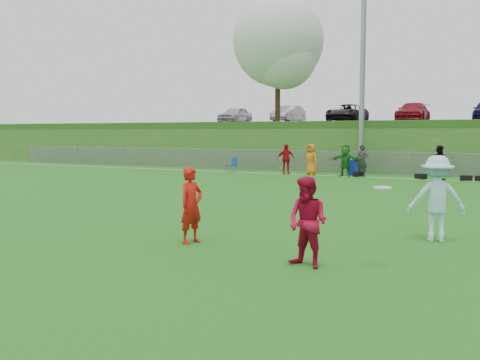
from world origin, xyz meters
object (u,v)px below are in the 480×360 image
Objects in this scene: player_blue at (437,199)px; player_red_center at (308,222)px; recycling_bin at (352,167)px; player_red_left at (191,205)px; frisbee at (382,188)px.

player_red_center is at bearing 46.37° from player_blue.
player_red_center is at bearing -76.89° from recycling_bin.
recycling_bin is (-6.36, 16.62, -0.51)m from player_blue.
player_red_left is 2.99m from player_red_center.
player_blue is (4.58, 2.57, 0.12)m from player_red_left.
player_red_left is 4.12m from frisbee.
player_red_center is 1.89× the size of recycling_bin.
player_blue is 6.03× the size of frisbee.
player_blue is 2.21× the size of recycling_bin.
player_red_left reaches higher than recycling_bin.
player_red_left is 19.27m from recycling_bin.
frisbee is (4.06, -0.38, 0.60)m from player_red_left.
player_red_center is 20.54m from recycling_bin.
frisbee is (1.17, 0.42, 0.62)m from player_red_center.
recycling_bin is at bearing 119.34° from player_red_center.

